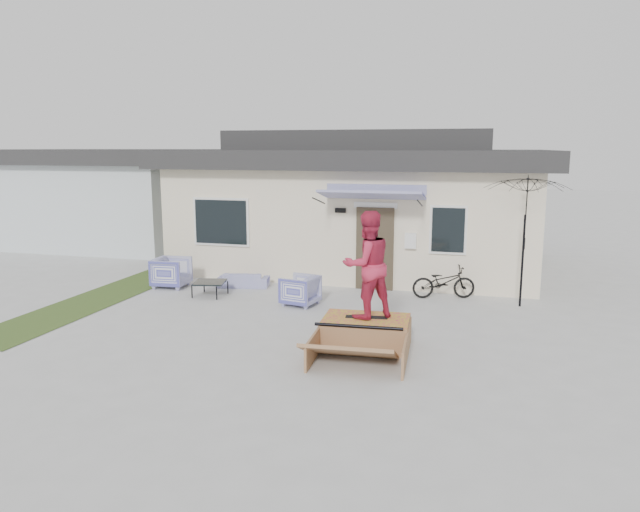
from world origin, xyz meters
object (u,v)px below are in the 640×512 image
(coffee_table, at_px, (210,289))
(skate_ramp, at_px, (366,332))
(skateboard, at_px, (366,317))
(patio_umbrella, at_px, (524,230))
(skater, at_px, (367,263))
(bicycle, at_px, (444,279))
(armchair_right, at_px, (300,289))
(armchair_left, at_px, (171,271))
(loveseat, at_px, (244,277))

(coffee_table, bearing_deg, skate_ramp, -31.33)
(coffee_table, xyz_separation_m, skateboard, (4.39, -2.62, 0.36))
(patio_umbrella, bearing_deg, skater, -128.38)
(coffee_table, distance_m, skate_ramp, 5.15)
(bicycle, height_order, skater, skater)
(coffee_table, distance_m, skateboard, 5.13)
(armchair_right, distance_m, skater, 3.32)
(armchair_left, bearing_deg, skate_ramp, -123.70)
(skate_ramp, bearing_deg, coffee_table, 145.03)
(loveseat, bearing_deg, armchair_left, 5.51)
(bicycle, bearing_deg, loveseat, 75.35)
(coffee_table, height_order, patio_umbrella, patio_umbrella)
(skate_ramp, height_order, skateboard, skateboard)
(coffee_table, bearing_deg, skateboard, -30.85)
(loveseat, relative_size, patio_umbrella, 0.56)
(armchair_right, relative_size, coffee_table, 1.06)
(patio_umbrella, relative_size, skater, 1.19)
(loveseat, distance_m, patio_umbrella, 7.00)
(loveseat, relative_size, armchair_left, 1.52)
(bicycle, bearing_deg, armchair_left, 79.21)
(skateboard, bearing_deg, armchair_right, 122.37)
(armchair_right, xyz_separation_m, bicycle, (3.13, 1.55, 0.10))
(coffee_table, xyz_separation_m, skate_ramp, (4.40, -2.68, 0.08))
(bicycle, distance_m, skateboard, 4.07)
(skateboard, distance_m, skater, 0.99)
(skate_ramp, height_order, skater, skater)
(patio_umbrella, height_order, skate_ramp, patio_umbrella)
(armchair_left, distance_m, coffee_table, 1.51)
(armchair_left, xyz_separation_m, skateboard, (5.76, -3.21, 0.11))
(bicycle, distance_m, skater, 4.21)
(skateboard, bearing_deg, bicycle, 66.15)
(bicycle, bearing_deg, coffee_table, 86.54)
(loveseat, height_order, coffee_table, loveseat)
(skater, bearing_deg, bicycle, -145.71)
(skate_ramp, bearing_deg, loveseat, 132.74)
(armchair_left, relative_size, skater, 0.44)
(bicycle, distance_m, patio_umbrella, 2.18)
(armchair_left, relative_size, skate_ramp, 0.42)
(coffee_table, distance_m, skater, 5.29)
(skateboard, bearing_deg, patio_umbrella, 43.68)
(armchair_left, bearing_deg, coffee_table, -117.33)
(armchair_left, bearing_deg, skateboard, -123.33)
(coffee_table, height_order, skate_ramp, skate_ramp)
(coffee_table, xyz_separation_m, patio_umbrella, (7.25, 0.99, 1.57))
(loveseat, relative_size, coffee_table, 1.81)
(armchair_left, distance_m, skateboard, 6.59)
(coffee_table, bearing_deg, bicycle, 13.23)
(loveseat, distance_m, bicycle, 5.10)
(loveseat, xyz_separation_m, skater, (3.97, -3.74, 1.28))
(armchair_right, bearing_deg, skate_ramp, 51.17)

